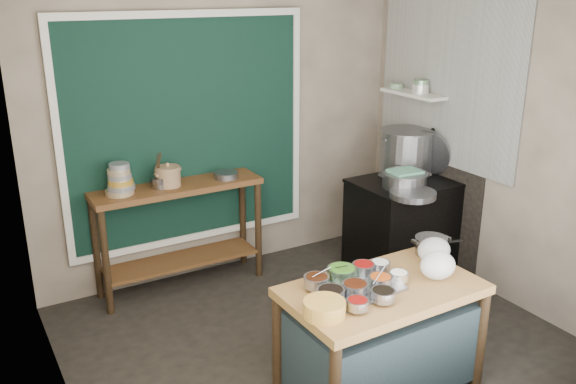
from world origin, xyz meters
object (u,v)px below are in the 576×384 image
prep_table (380,338)px  stock_pot (406,151)px  saucepan (431,246)px  ceramic_crock (168,177)px  stove_block (403,228)px  steamer (404,180)px  back_counter (180,237)px  condiment_tray (360,288)px  yellow_basin (324,309)px  utensil_cup (159,182)px

prep_table → stock_pot: bearing=45.1°
saucepan → ceramic_crock: bearing=139.0°
saucepan → stove_block: bearing=71.2°
saucepan → stock_pot: bearing=70.4°
saucepan → prep_table: bearing=-145.8°
prep_table → saucepan: 0.77m
prep_table → steamer: size_ratio=3.05×
back_counter → ceramic_crock: bearing=174.8°
back_counter → stove_block: size_ratio=1.61×
saucepan → condiment_tray: bearing=-152.1°
yellow_basin → stock_pot: (1.98, 1.63, 0.29)m
yellow_basin → utensil_cup: utensil_cup is taller
condiment_tray → saucepan: size_ratio=2.13×
prep_table → stove_block: bearing=44.1°
prep_table → stock_pot: size_ratio=2.39×
back_counter → saucepan: back_counter is taller
stove_block → stock_pot: bearing=52.5°
prep_table → steamer: bearing=44.4°
prep_table → condiment_tray: 0.42m
condiment_tray → stock_pot: 2.21m
stove_block → saucepan: 1.34m
stove_block → utensil_cup: (-2.05, 0.74, 0.57)m
ceramic_crock → stock_pot: (2.13, -0.52, 0.06)m
stove_block → steamer: 0.55m
saucepan → stock_pot: 1.58m
prep_table → utensil_cup: bearing=109.3°
ceramic_crock → steamer: 2.03m
ceramic_crock → stock_pot: size_ratio=0.42×
prep_table → saucepan: size_ratio=5.39×
back_counter → ceramic_crock: ceramic_crock is taller
ceramic_crock → yellow_basin: bearing=-86.0°
back_counter → saucepan: bearing=-56.5°
utensil_cup → stock_pot: stock_pot is taller
back_counter → utensil_cup: (-0.15, 0.01, 0.52)m
stove_block → stock_pot: size_ratio=1.72×
back_counter → ceramic_crock: size_ratio=6.54×
yellow_basin → steamer: size_ratio=0.60×
condiment_tray → yellow_basin: yellow_basin is taller
ceramic_crock → utensil_cup: bearing=-179.4°
steamer → condiment_tray: bearing=-139.1°
stock_pot → back_counter: bearing=165.9°
back_counter → condiment_tray: size_ratio=2.93×
stock_pot → steamer: size_ratio=1.27×
yellow_basin → ceramic_crock: bearing=94.0°
yellow_basin → stock_pot: size_ratio=0.47×
prep_table → steamer: 1.75m
stove_block → utensil_cup: 2.25m
utensil_cup → steamer: utensil_cup is taller
back_counter → stock_pot: bearing=-14.1°
stove_block → yellow_basin: (-1.82, -1.41, 0.37)m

